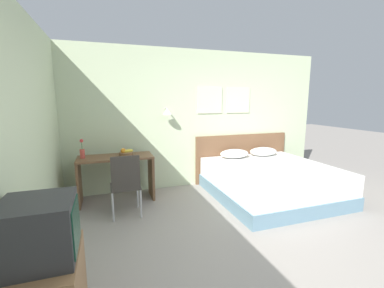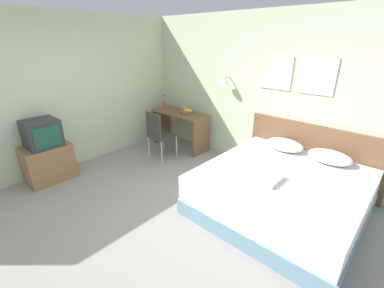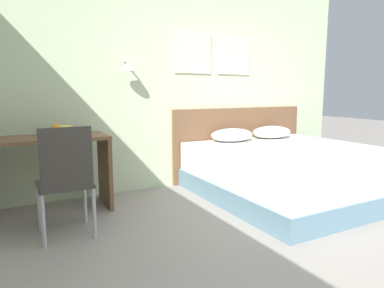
% 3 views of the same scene
% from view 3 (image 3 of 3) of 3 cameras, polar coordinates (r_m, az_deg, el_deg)
% --- Properties ---
extents(ground_plane, '(24.00, 24.00, 0.00)m').
position_cam_3_polar(ground_plane, '(2.57, 21.72, -20.07)').
color(ground_plane, gray).
extents(wall_back, '(5.55, 0.31, 2.65)m').
position_cam_3_polar(wall_back, '(4.36, -4.16, 10.30)').
color(wall_back, beige).
rests_on(wall_back, ground_plane).
extents(bed, '(1.97, 2.01, 0.57)m').
position_cam_3_polar(bed, '(4.17, 16.33, -4.49)').
color(bed, '#66899E').
rests_on(bed, ground_plane).
extents(headboard, '(2.09, 0.06, 0.98)m').
position_cam_3_polar(headboard, '(4.91, 7.99, 0.25)').
color(headboard, brown).
rests_on(headboard, ground_plane).
extents(pillow_left, '(0.59, 0.40, 0.17)m').
position_cam_3_polar(pillow_left, '(4.47, 6.69, 1.50)').
color(pillow_left, white).
rests_on(pillow_left, bed).
extents(pillow_right, '(0.59, 0.40, 0.17)m').
position_cam_3_polar(pillow_right, '(4.88, 13.15, 1.94)').
color(pillow_right, white).
rests_on(pillow_right, bed).
extents(folded_towel_near_foot, '(0.35, 0.36, 0.06)m').
position_cam_3_polar(folded_towel_near_foot, '(3.84, 18.59, -0.93)').
color(folded_towel_near_foot, white).
rests_on(folded_towel_near_foot, bed).
extents(desk, '(1.22, 0.53, 0.78)m').
position_cam_3_polar(desk, '(3.65, -23.42, -2.58)').
color(desk, brown).
rests_on(desk, ground_plane).
extents(desk_chair, '(0.43, 0.43, 0.94)m').
position_cam_3_polar(desk_chair, '(2.96, -20.31, -4.87)').
color(desk_chair, '#3D3833').
rests_on(desk_chair, ground_plane).
extents(fruit_bowl, '(0.25, 0.23, 0.12)m').
position_cam_3_polar(fruit_bowl, '(3.63, -20.95, 1.97)').
color(fruit_bowl, brown).
rests_on(fruit_bowl, desk).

